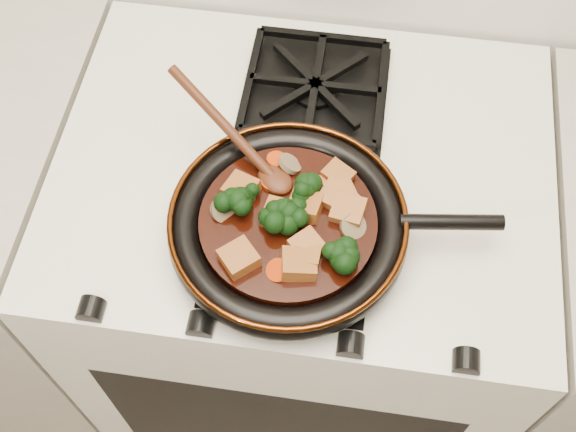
# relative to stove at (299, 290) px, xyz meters

# --- Properties ---
(stove) EXTENTS (0.76, 0.60, 0.90)m
(stove) POSITION_rel_stove_xyz_m (0.00, 0.00, 0.00)
(stove) COLOR white
(stove) RESTS_ON ground
(burner_grate_front) EXTENTS (0.23, 0.23, 0.03)m
(burner_grate_front) POSITION_rel_stove_xyz_m (0.00, -0.14, 0.46)
(burner_grate_front) COLOR black
(burner_grate_front) RESTS_ON stove
(burner_grate_back) EXTENTS (0.23, 0.23, 0.03)m
(burner_grate_back) POSITION_rel_stove_xyz_m (0.00, 0.14, 0.46)
(burner_grate_back) COLOR black
(burner_grate_back) RESTS_ON stove
(skillet) EXTENTS (0.46, 0.33, 0.05)m
(skillet) POSITION_rel_stove_xyz_m (-0.00, -0.13, 0.49)
(skillet) COLOR black
(skillet) RESTS_ON burner_grate_front
(braising_sauce) EXTENTS (0.24, 0.24, 0.02)m
(braising_sauce) POSITION_rel_stove_xyz_m (-0.00, -0.13, 0.50)
(braising_sauce) COLOR black
(braising_sauce) RESTS_ON skillet
(tofu_cube_0) EXTENTS (0.04, 0.04, 0.03)m
(tofu_cube_0) POSITION_rel_stove_xyz_m (0.03, -0.19, 0.52)
(tofu_cube_0) COLOR #925321
(tofu_cube_0) RESTS_ON braising_sauce
(tofu_cube_1) EXTENTS (0.05, 0.05, 0.03)m
(tofu_cube_1) POSITION_rel_stove_xyz_m (0.02, -0.11, 0.52)
(tofu_cube_1) COLOR #925321
(tofu_cube_1) RESTS_ON braising_sauce
(tofu_cube_2) EXTENTS (0.05, 0.05, 0.02)m
(tofu_cube_2) POSITION_rel_stove_xyz_m (0.03, -0.17, 0.52)
(tofu_cube_2) COLOR #925321
(tofu_cube_2) RESTS_ON braising_sauce
(tofu_cube_3) EXTENTS (0.06, 0.06, 0.03)m
(tofu_cube_3) POSITION_rel_stove_xyz_m (-0.06, -0.21, 0.52)
(tofu_cube_3) COLOR #925321
(tofu_cube_3) RESTS_ON braising_sauce
(tofu_cube_4) EXTENTS (0.06, 0.05, 0.03)m
(tofu_cube_4) POSITION_rel_stove_xyz_m (-0.07, -0.10, 0.52)
(tofu_cube_4) COLOR #925321
(tofu_cube_4) RESTS_ON braising_sauce
(tofu_cube_5) EXTENTS (0.05, 0.05, 0.03)m
(tofu_cube_5) POSITION_rel_stove_xyz_m (0.05, -0.09, 0.52)
(tofu_cube_5) COLOR #925321
(tofu_cube_5) RESTS_ON braising_sauce
(tofu_cube_6) EXTENTS (0.05, 0.05, 0.03)m
(tofu_cube_6) POSITION_rel_stove_xyz_m (0.08, -0.11, 0.52)
(tofu_cube_6) COLOR #925321
(tofu_cube_6) RESTS_ON braising_sauce
(tofu_cube_7) EXTENTS (0.05, 0.05, 0.03)m
(tofu_cube_7) POSITION_rel_stove_xyz_m (-0.02, -0.13, 0.52)
(tofu_cube_7) COLOR #925321
(tofu_cube_7) RESTS_ON braising_sauce
(tofu_cube_8) EXTENTS (0.05, 0.06, 0.02)m
(tofu_cube_8) POSITION_rel_stove_xyz_m (0.06, -0.09, 0.52)
(tofu_cube_8) COLOR #925321
(tofu_cube_8) RESTS_ON braising_sauce
(tofu_cube_9) EXTENTS (0.05, 0.05, 0.03)m
(tofu_cube_9) POSITION_rel_stove_xyz_m (0.02, -0.20, 0.52)
(tofu_cube_9) COLOR #925321
(tofu_cube_9) RESTS_ON braising_sauce
(tofu_cube_10) EXTENTS (0.05, 0.05, 0.02)m
(tofu_cube_10) POSITION_rel_stove_xyz_m (0.05, -0.06, 0.52)
(tofu_cube_10) COLOR #925321
(tofu_cube_10) RESTS_ON braising_sauce
(broccoli_floret_0) EXTENTS (0.08, 0.07, 0.06)m
(broccoli_floret_0) POSITION_rel_stove_xyz_m (0.08, -0.19, 0.52)
(broccoli_floret_0) COLOR black
(broccoli_floret_0) RESTS_ON braising_sauce
(broccoli_floret_1) EXTENTS (0.06, 0.06, 0.06)m
(broccoli_floret_1) POSITION_rel_stove_xyz_m (-0.06, -0.11, 0.52)
(broccoli_floret_1) COLOR black
(broccoli_floret_1) RESTS_ON braising_sauce
(broccoli_floret_2) EXTENTS (0.08, 0.08, 0.07)m
(broccoli_floret_2) POSITION_rel_stove_xyz_m (0.07, -0.19, 0.52)
(broccoli_floret_2) COLOR black
(broccoli_floret_2) RESTS_ON braising_sauce
(broccoli_floret_3) EXTENTS (0.09, 0.09, 0.06)m
(broccoli_floret_3) POSITION_rel_stove_xyz_m (-0.02, -0.14, 0.52)
(broccoli_floret_3) COLOR black
(broccoli_floret_3) RESTS_ON braising_sauce
(broccoli_floret_4) EXTENTS (0.08, 0.08, 0.07)m
(broccoli_floret_4) POSITION_rel_stove_xyz_m (-0.08, -0.12, 0.52)
(broccoli_floret_4) COLOR black
(broccoli_floret_4) RESTS_ON braising_sauce
(broccoli_floret_5) EXTENTS (0.08, 0.08, 0.06)m
(broccoli_floret_5) POSITION_rel_stove_xyz_m (0.00, -0.13, 0.52)
(broccoli_floret_5) COLOR black
(broccoli_floret_5) RESTS_ON braising_sauce
(broccoli_floret_6) EXTENTS (0.08, 0.09, 0.06)m
(broccoli_floret_6) POSITION_rel_stove_xyz_m (0.01, -0.09, 0.52)
(broccoli_floret_6) COLOR black
(broccoli_floret_6) RESTS_ON braising_sauce
(broccoli_floret_7) EXTENTS (0.09, 0.09, 0.07)m
(broccoli_floret_7) POSITION_rel_stove_xyz_m (-0.01, -0.14, 0.52)
(broccoli_floret_7) COLOR black
(broccoli_floret_7) RESTS_ON braising_sauce
(carrot_coin_0) EXTENTS (0.03, 0.03, 0.01)m
(carrot_coin_0) POSITION_rel_stove_xyz_m (-0.04, -0.08, 0.51)
(carrot_coin_0) COLOR #B93005
(carrot_coin_0) RESTS_ON braising_sauce
(carrot_coin_1) EXTENTS (0.03, 0.03, 0.03)m
(carrot_coin_1) POSITION_rel_stove_xyz_m (-0.01, -0.21, 0.51)
(carrot_coin_1) COLOR #B93005
(carrot_coin_1) RESTS_ON braising_sauce
(carrot_coin_2) EXTENTS (0.03, 0.03, 0.01)m
(carrot_coin_2) POSITION_rel_stove_xyz_m (-0.03, -0.04, 0.51)
(carrot_coin_2) COLOR #B93005
(carrot_coin_2) RESTS_ON braising_sauce
(carrot_coin_3) EXTENTS (0.03, 0.03, 0.02)m
(carrot_coin_3) POSITION_rel_stove_xyz_m (0.03, -0.08, 0.51)
(carrot_coin_3) COLOR #B93005
(carrot_coin_3) RESTS_ON braising_sauce
(mushroom_slice_0) EXTENTS (0.04, 0.04, 0.03)m
(mushroom_slice_0) POSITION_rel_stove_xyz_m (0.07, -0.09, 0.52)
(mushroom_slice_0) COLOR brown
(mushroom_slice_0) RESTS_ON braising_sauce
(mushroom_slice_1) EXTENTS (0.05, 0.05, 0.03)m
(mushroom_slice_1) POSITION_rel_stove_xyz_m (-0.01, -0.05, 0.52)
(mushroom_slice_1) COLOR brown
(mushroom_slice_1) RESTS_ON braising_sauce
(mushroom_slice_2) EXTENTS (0.05, 0.05, 0.03)m
(mushroom_slice_2) POSITION_rel_stove_xyz_m (0.08, -0.14, 0.52)
(mushroom_slice_2) COLOR brown
(mushroom_slice_2) RESTS_ON braising_sauce
(mushroom_slice_3) EXTENTS (0.05, 0.05, 0.03)m
(mushroom_slice_3) POSITION_rel_stove_xyz_m (-0.09, -0.13, 0.52)
(mushroom_slice_3) COLOR brown
(mushroom_slice_3) RESTS_ON braising_sauce
(wooden_spoon) EXTENTS (0.13, 0.10, 0.22)m
(wooden_spoon) POSITION_rel_stove_xyz_m (-0.08, -0.04, 0.53)
(wooden_spoon) COLOR #441E0E
(wooden_spoon) RESTS_ON braising_sauce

